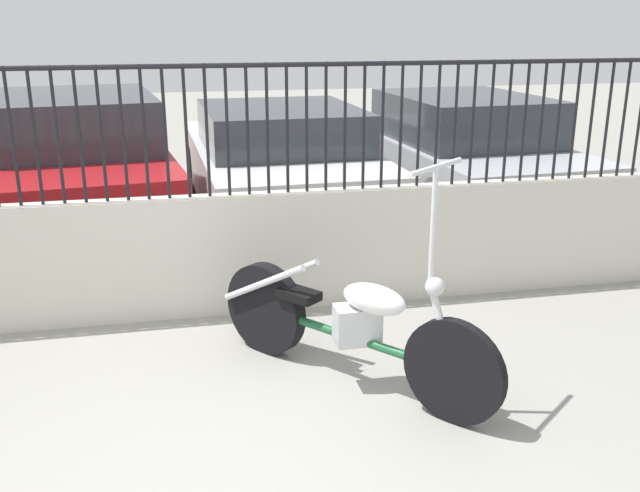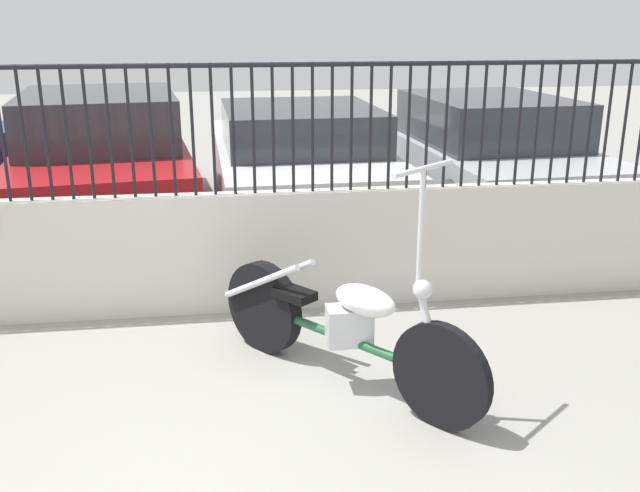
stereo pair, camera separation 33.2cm
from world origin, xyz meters
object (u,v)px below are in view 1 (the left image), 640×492
Objects in this scene: car_red at (80,162)px; car_silver at (456,149)px; car_white at (278,161)px; motorcycle_green at (339,321)px.

car_red is 1.02× the size of car_silver.
car_red is 2.17m from car_white.
car_silver reaches higher than car_white.
motorcycle_green reaches higher than car_white.
car_silver is at bearing -93.97° from car_red.
car_red reaches higher than car_white.
car_red reaches higher than car_silver.
car_red is (-1.93, 3.97, 0.33)m from motorcycle_green.
car_white is 0.93× the size of car_silver.
car_red is at bearing 87.05° from car_white.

